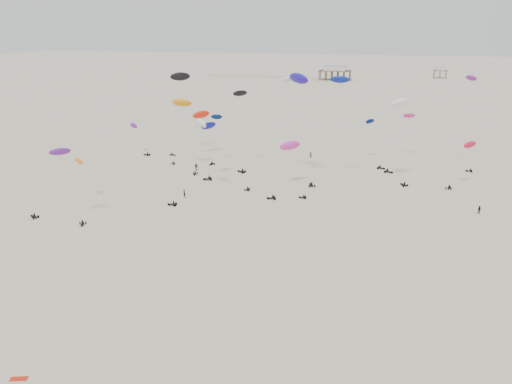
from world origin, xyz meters
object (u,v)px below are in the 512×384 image
(rig_0, at_px, (66,170))
(rig_9, at_px, (241,121))
(pavilion_main, at_px, (335,74))
(pavilion_small, at_px, (440,73))
(spectator_0, at_px, (185,197))
(rig_4, at_px, (183,111))

(rig_0, bearing_deg, rig_9, -139.61)
(pavilion_main, distance_m, pavilion_small, 76.16)
(pavilion_small, bearing_deg, pavilion_main, -156.80)
(rig_9, bearing_deg, pavilion_small, -0.33)
(rig_0, height_order, spectator_0, rig_0)
(rig_0, height_order, rig_4, rig_4)
(rig_4, height_order, spectator_0, rig_4)
(pavilion_main, relative_size, spectator_0, 9.98)
(rig_4, bearing_deg, pavilion_small, -117.68)
(pavilion_main, xyz_separation_m, pavilion_small, (70.00, 30.00, -0.74))
(pavilion_main, distance_m, rig_9, 223.94)
(pavilion_main, distance_m, rig_4, 229.60)
(rig_0, relative_size, rig_9, 0.73)
(rig_0, bearing_deg, pavilion_small, -131.27)
(rig_4, relative_size, rig_9, 0.92)
(rig_0, relative_size, rig_4, 0.79)
(rig_9, xyz_separation_m, spectator_0, (-5.79, -25.31, -12.47))
(pavilion_main, height_order, rig_9, rig_9)
(pavilion_main, distance_m, spectator_0, 249.28)
(rig_4, bearing_deg, rig_0, 69.34)
(rig_9, bearing_deg, spectator_0, -177.07)
(rig_0, bearing_deg, pavilion_main, -118.89)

